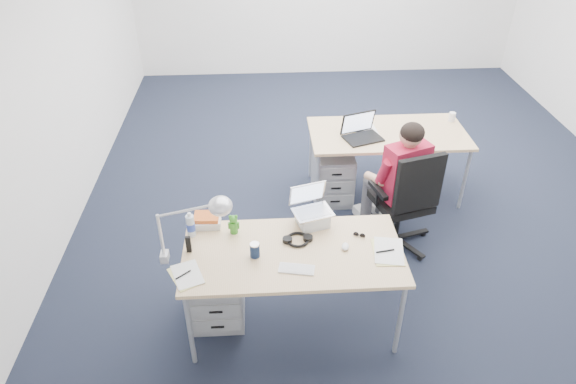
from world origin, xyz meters
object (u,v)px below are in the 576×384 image
at_px(drawer_pedestal_near, 218,288).
at_px(dark_laptop, 364,127).
at_px(computer_mouse, 345,247).
at_px(book_stack, 207,220).
at_px(desk_lamp, 184,229).
at_px(seated_person, 395,179).
at_px(headphones, 298,239).
at_px(cordless_phone, 189,244).
at_px(bear_figurine, 234,224).
at_px(wireless_keyboard, 297,269).
at_px(water_bottle, 191,224).
at_px(sunglasses, 359,235).
at_px(desk_far, 388,136).
at_px(desk_near, 293,256).
at_px(office_chair, 400,219).
at_px(silver_laptop, 313,208).
at_px(can_koozie, 255,250).
at_px(far_cup, 452,117).
at_px(drawer_pedestal_far, 333,175).

height_order(drawer_pedestal_near, dark_laptop, dark_laptop).
distance_m(computer_mouse, dark_laptop, 1.70).
relative_size(book_stack, desk_lamp, 0.37).
xyz_separation_m(seated_person, drawer_pedestal_near, (-1.59, -0.93, -0.36)).
xyz_separation_m(headphones, cordless_phone, (-0.79, -0.07, 0.05)).
bearing_deg(bear_figurine, wireless_keyboard, -24.82).
xyz_separation_m(water_bottle, sunglasses, (1.26, -0.09, -0.09)).
bearing_deg(headphones, drawer_pedestal_near, 175.10).
height_order(computer_mouse, desk_lamp, desk_lamp).
xyz_separation_m(desk_far, headphones, (-1.06, -1.66, 0.07)).
height_order(desk_near, desk_far, same).
height_order(wireless_keyboard, computer_mouse, computer_mouse).
bearing_deg(desk_far, cordless_phone, -136.86).
bearing_deg(seated_person, sunglasses, -140.83).
bearing_deg(sunglasses, bear_figurine, -161.86).
relative_size(office_chair, silver_laptop, 3.48).
distance_m(computer_mouse, desk_lamp, 1.16).
relative_size(computer_mouse, sunglasses, 0.93).
height_order(bear_figurine, desk_lamp, desk_lamp).
relative_size(can_koozie, dark_laptop, 0.32).
xyz_separation_m(desk_far, drawer_pedestal_near, (-1.69, -1.66, -0.41)).
bearing_deg(computer_mouse, wireless_keyboard, -139.03).
bearing_deg(book_stack, desk_far, 39.43).
height_order(cordless_phone, dark_laptop, dark_laptop).
relative_size(silver_laptop, headphones, 1.36).
height_order(silver_laptop, bear_figurine, silver_laptop).
distance_m(office_chair, computer_mouse, 1.19).
height_order(headphones, sunglasses, headphones).
bearing_deg(sunglasses, silver_laptop, 177.92).
distance_m(desk_near, dark_laptop, 1.85).
bearing_deg(book_stack, computer_mouse, -18.18).
bearing_deg(far_cup, headphones, -133.56).
bearing_deg(desk_near, desk_far, 58.27).
height_order(drawer_pedestal_near, book_stack, book_stack).
bearing_deg(desk_lamp, dark_laptop, 64.67).
distance_m(desk_near, bear_figurine, 0.51).
distance_m(drawer_pedestal_near, book_stack, 0.55).
relative_size(wireless_keyboard, book_stack, 1.22).
distance_m(can_koozie, sunglasses, 0.81).
bearing_deg(sunglasses, drawer_pedestal_near, -154.48).
xyz_separation_m(desk_far, drawer_pedestal_far, (-0.56, -0.07, -0.41)).
xyz_separation_m(wireless_keyboard, headphones, (0.03, 0.31, 0.01)).
relative_size(desk_near, headphones, 7.04).
distance_m(office_chair, desk_lamp, 2.15).
relative_size(desk_near, desk_lamp, 2.94).
bearing_deg(drawer_pedestal_near, drawer_pedestal_far, 54.71).
xyz_separation_m(computer_mouse, far_cup, (1.44, 1.98, 0.03)).
distance_m(desk_near, office_chair, 1.43).
bearing_deg(seated_person, cordless_phone, -172.31).
bearing_deg(desk_far, book_stack, -140.57).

